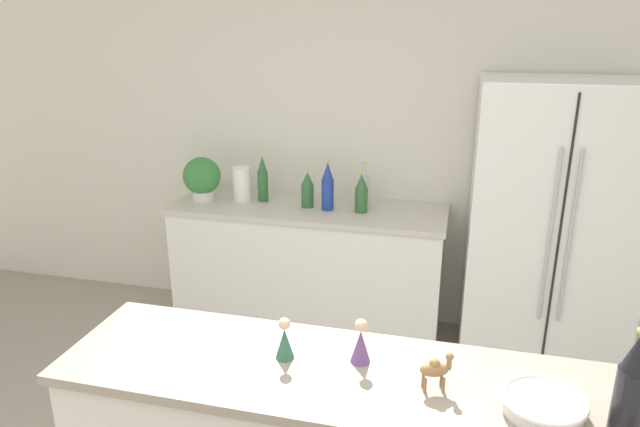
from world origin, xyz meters
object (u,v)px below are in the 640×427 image
(back_bottle_4, at_px, (361,194))
(camel_figurine, at_px, (436,368))
(back_bottle_1, at_px, (328,187))
(wise_man_figurine_blue, at_px, (361,344))
(wine_bottle, at_px, (632,386))
(back_bottle_3, at_px, (263,179))
(back_bottle_0, at_px, (364,186))
(back_bottle_2, at_px, (307,190))
(refrigerator, at_px, (549,231))
(potted_plant, at_px, (202,177))
(paper_towel_roll, at_px, (242,184))
(fruit_bowl, at_px, (543,403))
(wise_man_figurine_crimson, at_px, (285,341))

(back_bottle_4, distance_m, camel_figurine, 2.00)
(back_bottle_1, relative_size, back_bottle_4, 1.26)
(back_bottle_1, xyz_separation_m, wise_man_figurine_blue, (0.54, -1.81, -0.00))
(back_bottle_4, distance_m, wine_bottle, 2.27)
(back_bottle_3, bearing_deg, back_bottle_0, 2.03)
(back_bottle_2, height_order, wine_bottle, wine_bottle)
(back_bottle_0, xyz_separation_m, back_bottle_3, (-0.69, -0.02, 0.01))
(refrigerator, height_order, potted_plant, refrigerator)
(paper_towel_roll, height_order, back_bottle_2, back_bottle_2)
(back_bottle_0, height_order, wine_bottle, wine_bottle)
(back_bottle_1, height_order, back_bottle_3, back_bottle_1)
(camel_figurine, bearing_deg, back_bottle_0, 105.88)
(back_bottle_0, relative_size, back_bottle_3, 0.95)
(paper_towel_roll, distance_m, fruit_bowl, 2.63)
(back_bottle_3, bearing_deg, back_bottle_4, -6.24)
(wine_bottle, relative_size, wise_man_figurine_crimson, 2.16)
(fruit_bowl, relative_size, camel_figurine, 1.92)
(potted_plant, height_order, fruit_bowl, potted_plant)
(back_bottle_0, xyz_separation_m, fruit_bowl, (0.88, -2.05, -0.03))
(back_bottle_3, xyz_separation_m, wise_man_figurine_blue, (1.01, -1.89, 0.00))
(back_bottle_1, bearing_deg, fruit_bowl, -60.38)
(paper_towel_roll, bearing_deg, wise_man_figurine_blue, -58.23)
(back_bottle_1, height_order, back_bottle_4, back_bottle_1)
(wine_bottle, xyz_separation_m, wise_man_figurine_blue, (-0.77, 0.17, -0.09))
(fruit_bowl, bearing_deg, back_bottle_1, 119.62)
(back_bottle_2, relative_size, wine_bottle, 0.76)
(refrigerator, xyz_separation_m, back_bottle_0, (-1.14, 0.13, 0.16))
(refrigerator, relative_size, back_bottle_2, 7.24)
(back_bottle_0, bearing_deg, paper_towel_roll, -176.45)
(wine_bottle, height_order, fruit_bowl, wine_bottle)
(back_bottle_2, xyz_separation_m, wise_man_figurine_blue, (0.69, -1.84, 0.04))
(potted_plant, distance_m, back_bottle_1, 0.88)
(back_bottle_2, bearing_deg, potted_plant, -177.92)
(back_bottle_1, bearing_deg, paper_towel_roll, 174.75)
(paper_towel_roll, height_order, wise_man_figurine_blue, wise_man_figurine_blue)
(camel_figurine, bearing_deg, fruit_bowl, -6.23)
(paper_towel_roll, height_order, back_bottle_3, back_bottle_3)
(back_bottle_4, bearing_deg, back_bottle_0, 90.14)
(paper_towel_roll, xyz_separation_m, wise_man_figurine_crimson, (0.90, -1.91, 0.03))
(potted_plant, relative_size, back_bottle_3, 0.94)
(back_bottle_2, distance_m, fruit_bowl, 2.33)
(fruit_bowl, bearing_deg, back_bottle_3, 127.91)
(back_bottle_3, distance_m, wise_man_figurine_crimson, 2.08)
(back_bottle_0, bearing_deg, back_bottle_1, -153.78)
(paper_towel_roll, bearing_deg, camel_figurine, -54.37)
(wine_bottle, distance_m, wise_man_figurine_crimson, 1.03)
(back_bottle_4, bearing_deg, wise_man_figurine_crimson, -87.80)
(potted_plant, xyz_separation_m, wise_man_figurine_crimson, (1.17, -1.85, -0.01))
(potted_plant, distance_m, back_bottle_3, 0.42)
(fruit_bowl, height_order, wise_man_figurine_crimson, wise_man_figurine_crimson)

